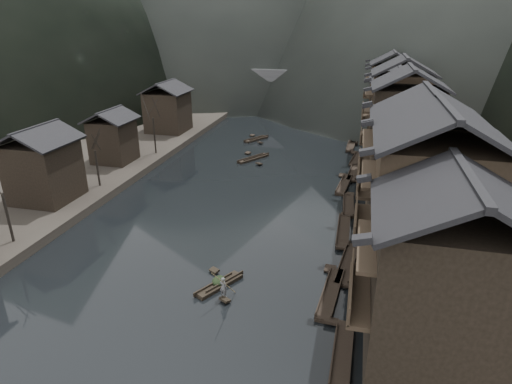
% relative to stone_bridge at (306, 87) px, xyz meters
% --- Properties ---
extents(water, '(300.00, 300.00, 0.00)m').
position_rel_stone_bridge_xyz_m(water, '(0.00, -72.00, -5.11)').
color(water, black).
rests_on(water, ground).
extents(left_bank, '(40.00, 200.00, 1.20)m').
position_rel_stone_bridge_xyz_m(left_bank, '(-35.00, -32.00, -4.51)').
color(left_bank, '#2D2823').
rests_on(left_bank, ground).
extents(stilt_houses, '(9.00, 67.60, 15.68)m').
position_rel_stone_bridge_xyz_m(stilt_houses, '(17.28, -52.86, 4.02)').
color(stilt_houses, black).
rests_on(stilt_houses, ground).
extents(left_houses, '(8.10, 53.20, 8.73)m').
position_rel_stone_bridge_xyz_m(left_houses, '(-20.50, -51.88, 0.55)').
color(left_houses, black).
rests_on(left_houses, left_bank).
extents(bare_trees, '(3.80, 42.03, 7.61)m').
position_rel_stone_bridge_xyz_m(bare_trees, '(-17.00, -59.62, 1.18)').
color(bare_trees, black).
rests_on(bare_trees, left_bank).
extents(moored_sampans, '(3.19, 72.29, 0.47)m').
position_rel_stone_bridge_xyz_m(moored_sampans, '(12.05, -45.01, -4.91)').
color(moored_sampans, black).
rests_on(moored_sampans, water).
extents(midriver_boats, '(7.34, 32.08, 0.45)m').
position_rel_stone_bridge_xyz_m(midriver_boats, '(-2.44, -28.16, -4.91)').
color(midriver_boats, black).
rests_on(midriver_boats, water).
extents(stone_bridge, '(40.00, 6.00, 9.00)m').
position_rel_stone_bridge_xyz_m(stone_bridge, '(0.00, 0.00, 0.00)').
color(stone_bridge, '#4C4C4F').
rests_on(stone_bridge, ground).
extents(hero_sampan, '(3.04, 4.49, 0.43)m').
position_rel_stone_bridge_xyz_m(hero_sampan, '(2.84, -72.23, -4.91)').
color(hero_sampan, black).
rests_on(hero_sampan, water).
extents(cargo_heap, '(1.04, 1.36, 0.62)m').
position_rel_stone_bridge_xyz_m(cargo_heap, '(2.74, -72.04, -4.37)').
color(cargo_heap, black).
rests_on(cargo_heap, hero_sampan).
extents(boatman, '(0.69, 0.54, 1.69)m').
position_rel_stone_bridge_xyz_m(boatman, '(3.66, -73.66, -3.83)').
color(boatman, slate).
rests_on(boatman, hero_sampan).
extents(bamboo_pole, '(1.25, 2.62, 3.49)m').
position_rel_stone_bridge_xyz_m(bamboo_pole, '(3.86, -73.66, -1.24)').
color(bamboo_pole, '#8C7A51').
rests_on(bamboo_pole, boatman).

